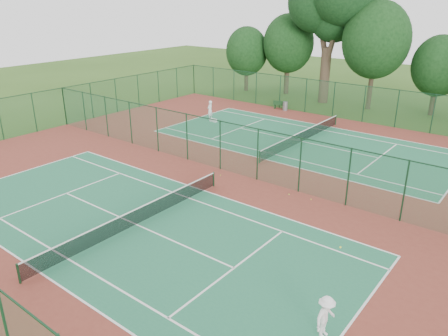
{
  "coord_description": "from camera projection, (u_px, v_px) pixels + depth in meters",
  "views": [
    {
      "loc": [
        16.12,
        -22.14,
        11.21
      ],
      "look_at": [
        1.06,
        -2.9,
        1.6
      ],
      "focal_mm": 35.0,
      "sensor_mm": 36.0,
      "label": 1
    }
  ],
  "objects": [
    {
      "name": "tennis_net_far",
      "position": [
        303.0,
        135.0,
        35.97
      ],
      "size": [
        0.1,
        12.9,
        0.97
      ],
      "color": "#15391B",
      "rests_on": "ground"
    },
    {
      "name": "kit_bag",
      "position": [
        213.0,
        120.0,
        41.86
      ],
      "size": [
        0.8,
        0.37,
        0.29
      ],
      "primitive_type": "cube",
      "rotation": [
        0.0,
        0.0,
        -0.11
      ],
      "color": "silver",
      "rests_on": "red_pad"
    },
    {
      "name": "court_far",
      "position": [
        302.0,
        142.0,
        36.16
      ],
      "size": [
        23.77,
        10.97,
        0.01
      ],
      "primitive_type": "cube",
      "color": "#226C48",
      "rests_on": "red_pad"
    },
    {
      "name": "bench",
      "position": [
        280.0,
        105.0,
        46.44
      ],
      "size": [
        1.52,
        0.7,
        0.9
      ],
      "rotation": [
        0.0,
        0.0,
        0.19
      ],
      "color": "#133617",
      "rests_on": "red_pad"
    },
    {
      "name": "big_tree",
      "position": [
        333.0,
        2.0,
        45.9
      ],
      "size": [
        9.83,
        7.2,
        15.1
      ],
      "color": "#3C2C21",
      "rests_on": "ground"
    },
    {
      "name": "stray_ball_b",
      "position": [
        289.0,
        194.0,
        26.43
      ],
      "size": [
        0.07,
        0.07,
        0.07
      ],
      "primitive_type": "sphere",
      "color": "#B4D631",
      "rests_on": "red_pad"
    },
    {
      "name": "player_near",
      "position": [
        326.0,
        317.0,
        15.15
      ],
      "size": [
        0.71,
        1.11,
        1.64
      ],
      "primitive_type": "imported",
      "rotation": [
        0.0,
        0.0,
        1.47
      ],
      "color": "white",
      "rests_on": "court_near"
    },
    {
      "name": "player_far",
      "position": [
        210.0,
        110.0,
        42.46
      ],
      "size": [
        0.51,
        0.72,
        1.84
      ],
      "primitive_type": "imported",
      "rotation": [
        0.0,
        0.0,
        -1.46
      ],
      "color": "silver",
      "rests_on": "court_far"
    },
    {
      "name": "ground",
      "position": [
        238.0,
        174.0,
        29.57
      ],
      "size": [
        120.0,
        120.0,
        0.0
      ],
      "primitive_type": "plane",
      "color": "#32571B",
      "rests_on": "ground"
    },
    {
      "name": "stray_ball_a",
      "position": [
        311.0,
        199.0,
        25.8
      ],
      "size": [
        0.07,
        0.07,
        0.07
      ],
      "primitive_type": "sphere",
      "color": "yellow",
      "rests_on": "red_pad"
    },
    {
      "name": "fence_west",
      "position": [
        64.0,
        106.0,
        40.4
      ],
      "size": [
        0.09,
        36.0,
        3.5
      ],
      "rotation": [
        0.0,
        0.0,
        1.57
      ],
      "color": "#174525",
      "rests_on": "ground"
    },
    {
      "name": "stray_ball_c",
      "position": [
        220.0,
        175.0,
        29.28
      ],
      "size": [
        0.07,
        0.07,
        0.07
      ],
      "primitive_type": "sphere",
      "color": "#AFCF30",
      "rests_on": "red_pad"
    },
    {
      "name": "trash_bin",
      "position": [
        285.0,
        106.0,
        45.96
      ],
      "size": [
        0.67,
        0.67,
        0.92
      ],
      "primitive_type": "cylinder",
      "rotation": [
        0.0,
        0.0,
        -0.41
      ],
      "color": "gray",
      "rests_on": "red_pad"
    },
    {
      "name": "fence_divider",
      "position": [
        238.0,
        150.0,
        28.93
      ],
      "size": [
        40.0,
        0.09,
        3.5
      ],
      "color": "#1B5332",
      "rests_on": "ground"
    },
    {
      "name": "evergreen_row",
      "position": [
        375.0,
        108.0,
        47.06
      ],
      "size": [
        39.0,
        5.0,
        12.0
      ],
      "primitive_type": null,
      "color": "black",
      "rests_on": "ground"
    },
    {
      "name": "tennis_net_near",
      "position": [
        136.0,
        216.0,
        22.78
      ],
      "size": [
        0.1,
        12.9,
        0.97
      ],
      "color": "#13341B",
      "rests_on": "ground"
    },
    {
      "name": "red_pad",
      "position": [
        238.0,
        174.0,
        29.57
      ],
      "size": [
        40.0,
        36.0,
        0.01
      ],
      "primitive_type": "cube",
      "color": "maroon",
      "rests_on": "ground"
    },
    {
      "name": "fence_north",
      "position": [
        349.0,
        102.0,
        42.12
      ],
      "size": [
        40.0,
        0.09,
        3.5
      ],
      "color": "#194C28",
      "rests_on": "ground"
    },
    {
      "name": "court_near",
      "position": [
        137.0,
        225.0,
        22.97
      ],
      "size": [
        23.77,
        10.97,
        0.01
      ],
      "primitive_type": "cube",
      "color": "#216947",
      "rests_on": "red_pad"
    }
  ]
}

